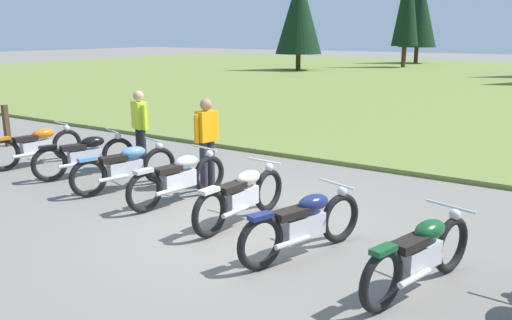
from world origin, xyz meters
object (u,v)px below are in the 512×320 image
object	(u,v)px
motorcycle_orange	(37,145)
rider_with_back_turned	(140,125)
motorcycle_black	(85,155)
motorcycle_navy	(304,223)
motorcycle_silver	(179,177)
rider_in_hivis_vest	(207,138)
motorcycle_cream	(242,195)
motorcycle_british_green	(420,254)
motorcycle_sky_blue	(126,167)
trail_marker_post	(6,126)

from	to	relation	value
motorcycle_orange	rider_with_back_turned	size ratio (longest dim) A/B	1.25
motorcycle_black	motorcycle_navy	xyz separation A→B (m)	(5.50, -1.03, 0.00)
motorcycle_silver	rider_in_hivis_vest	size ratio (longest dim) A/B	1.25
motorcycle_cream	rider_in_hivis_vest	distance (m)	2.09
motorcycle_british_green	rider_with_back_turned	distance (m)	6.84
motorcycle_black	motorcycle_sky_blue	size ratio (longest dim) A/B	0.99
motorcycle_orange	motorcycle_black	xyz separation A→B (m)	(1.60, -0.00, 0.00)
motorcycle_sky_blue	motorcycle_silver	size ratio (longest dim) A/B	0.97
motorcycle_silver	motorcycle_cream	xyz separation A→B (m)	(1.46, -0.24, 0.00)
motorcycle_black	motorcycle_sky_blue	distance (m)	1.41
motorcycle_navy	rider_in_hivis_vest	xyz separation A→B (m)	(-2.95, 1.75, 0.51)
motorcycle_orange	motorcycle_cream	world-z (taller)	same
motorcycle_cream	motorcycle_silver	bearing A→B (deg)	170.50
motorcycle_navy	motorcycle_orange	bearing A→B (deg)	171.72
motorcycle_cream	rider_with_back_turned	size ratio (longest dim) A/B	1.26
motorcycle_black	motorcycle_cream	bearing A→B (deg)	-6.90
motorcycle_sky_blue	motorcycle_navy	size ratio (longest dim) A/B	1.01
motorcycle_cream	motorcycle_british_green	size ratio (longest dim) A/B	1.03
motorcycle_sky_blue	trail_marker_post	size ratio (longest dim) A/B	1.92
motorcycle_sky_blue	motorcycle_silver	distance (m)	1.31
motorcycle_sky_blue	motorcycle_navy	bearing A→B (deg)	-11.00
motorcycle_black	trail_marker_post	size ratio (longest dim) A/B	1.90
motorcycle_orange	rider_in_hivis_vest	bearing A→B (deg)	9.76
motorcycle_orange	motorcycle_black	size ratio (longest dim) A/B	1.04
motorcycle_sky_blue	trail_marker_post	xyz separation A→B (m)	(-5.36, 1.02, 0.09)
motorcycle_silver	trail_marker_post	bearing A→B (deg)	171.07
motorcycle_sky_blue	rider_in_hivis_vest	xyz separation A→B (m)	(1.16, 0.95, 0.51)
motorcycle_cream	rider_with_back_turned	world-z (taller)	rider_with_back_turned
rider_in_hivis_vest	trail_marker_post	world-z (taller)	rider_in_hivis_vest
motorcycle_black	motorcycle_cream	size ratio (longest dim) A/B	0.96
motorcycle_sky_blue	trail_marker_post	bearing A→B (deg)	169.23
rider_with_back_turned	motorcycle_black	bearing A→B (deg)	-120.16
rider_in_hivis_vest	trail_marker_post	size ratio (longest dim) A/B	1.58
motorcycle_black	motorcycle_navy	bearing A→B (deg)	-10.60
rider_in_hivis_vest	motorcycle_silver	bearing A→B (deg)	-80.86
motorcycle_orange	motorcycle_black	distance (m)	1.60
motorcycle_black	rider_in_hivis_vest	distance (m)	2.70
motorcycle_black	motorcycle_cream	xyz separation A→B (m)	(4.16, -0.50, 0.00)
rider_with_back_turned	rider_in_hivis_vest	xyz separation A→B (m)	(1.98, -0.27, 0.00)
rider_in_hivis_vest	motorcycle_orange	bearing A→B (deg)	-170.24
motorcycle_orange	motorcycle_british_green	xyz separation A→B (m)	(8.63, -1.17, 0.00)
motorcycle_orange	motorcycle_navy	size ratio (longest dim) A/B	1.03
rider_in_hivis_vest	motorcycle_black	bearing A→B (deg)	-164.31
motorcycle_silver	motorcycle_navy	size ratio (longest dim) A/B	1.03
motorcycle_orange	motorcycle_british_green	size ratio (longest dim) A/B	1.02
rider_in_hivis_vest	motorcycle_sky_blue	bearing A→B (deg)	-140.63
motorcycle_silver	rider_with_back_turned	bearing A→B (deg)	149.76
trail_marker_post	motorcycle_black	bearing A→B (deg)	-11.25
motorcycle_silver	trail_marker_post	distance (m)	6.76
rider_with_back_turned	trail_marker_post	bearing A→B (deg)	-177.54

